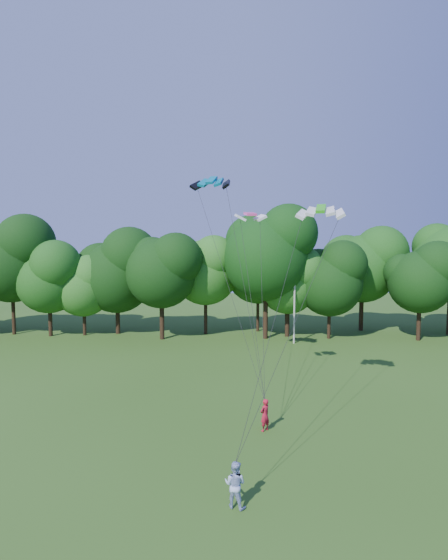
{
  "coord_description": "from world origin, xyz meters",
  "views": [
    {
      "loc": [
        -1.81,
        -13.94,
        10.6
      ],
      "look_at": [
        -1.22,
        13.0,
        8.38
      ],
      "focal_mm": 28.0,
      "sensor_mm": 36.0,
      "label": 1
    }
  ],
  "objects": [
    {
      "name": "ground",
      "position": [
        0.0,
        0.0,
        0.0
      ],
      "size": [
        160.0,
        160.0,
        0.0
      ],
      "primitive_type": "plane",
      "color": "#2B5015",
      "rests_on": "ground"
    },
    {
      "name": "utility_pole",
      "position": [
        6.69,
        31.9,
        4.02
      ],
      "size": [
        1.55,
        0.3,
        7.79
      ],
      "rotation": [
        0.0,
        0.0,
        -0.14
      ],
      "color": "#B0B0A7",
      "rests_on": "ground"
    },
    {
      "name": "kite_flyer_left",
      "position": [
        1.03,
        10.05,
        0.93
      ],
      "size": [
        0.8,
        0.79,
        1.85
      ],
      "primitive_type": "imported",
      "rotation": [
        0.0,
        0.0,
        3.89
      ],
      "color": "#B1162C",
      "rests_on": "ground"
    },
    {
      "name": "kite_flyer_right",
      "position": [
        -1.0,
        2.89,
        0.95
      ],
      "size": [
        1.14,
        1.04,
        1.9
      ],
      "primitive_type": "imported",
      "rotation": [
        0.0,
        0.0,
        2.71
      ],
      "color": "#A4B6E4",
      "rests_on": "ground"
    },
    {
      "name": "kite_teal",
      "position": [
        -2.02,
        18.73,
        15.3
      ],
      "size": [
        3.08,
        2.08,
        0.74
      ],
      "rotation": [
        0.0,
        0.0,
        -0.33
      ],
      "color": "#04678A",
      "rests_on": "ground"
    },
    {
      "name": "kite_green",
      "position": [
        4.46,
        11.87,
        12.68
      ],
      "size": [
        2.92,
        1.95,
        0.63
      ],
      "rotation": [
        0.0,
        0.0,
        -0.31
      ],
      "color": "green",
      "rests_on": "ground"
    },
    {
      "name": "kite_pink",
      "position": [
        0.57,
        15.31,
        12.6
      ],
      "size": [
        2.2,
        1.37,
        0.32
      ],
      "rotation": [
        0.0,
        0.0,
        0.2
      ],
      "color": "#F945A1",
      "rests_on": "ground"
    },
    {
      "name": "tree_back_center",
      "position": [
        3.91,
        34.41,
        9.52
      ],
      "size": [
        10.48,
        10.48,
        15.25
      ],
      "color": "#322613",
      "rests_on": "ground"
    }
  ]
}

